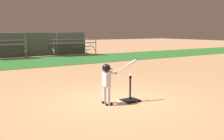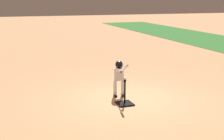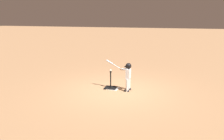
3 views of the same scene
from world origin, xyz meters
The scene contains 5 objects.
ground_plane centered at (0.00, 0.00, 0.00)m, with size 90.00×90.00×0.00m, color #AD7F56.
home_plate centered at (0.23, -0.24, 0.01)m, with size 0.44×0.44×0.02m, color white.
batting_tee centered at (0.33, -0.27, 0.09)m, with size 0.48×0.43×0.71m.
batter_child centered at (-0.37, -0.17, 0.71)m, with size 1.04×0.35×1.18m.
baseball centered at (0.33, -0.27, 0.75)m, with size 0.07×0.07×0.07m, color white.
Camera 3 is at (-1.96, 7.80, 2.87)m, focal length 35.00 mm.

